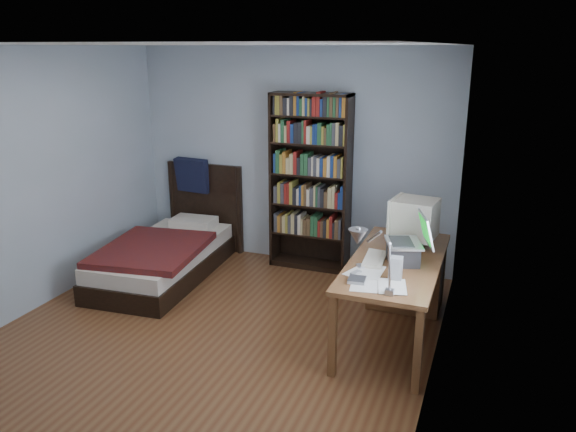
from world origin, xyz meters
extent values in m
plane|color=brown|center=(0.00, 0.00, 0.00)|extent=(4.20, 4.20, 0.00)
plane|color=white|center=(0.00, 0.00, 2.50)|extent=(4.20, 4.20, 0.00)
cube|color=#9DAFB8|center=(0.00, 2.10, 1.25)|extent=(3.80, 0.04, 2.50)
cube|color=#9DAFB8|center=(-1.90, 0.00, 1.25)|extent=(0.04, 4.20, 2.50)
cube|color=#9DAFB8|center=(1.90, 0.00, 1.25)|extent=(0.04, 4.20, 2.50)
cube|color=white|center=(1.89, -0.15, 1.45)|extent=(0.01, 1.14, 1.14)
cube|color=white|center=(1.88, -0.15, 1.45)|extent=(0.01, 1.00, 1.00)
cube|color=brown|center=(1.50, 0.61, 0.71)|extent=(0.75, 1.70, 0.04)
cube|color=brown|center=(1.18, -0.19, 0.34)|extent=(0.06, 0.06, 0.69)
cube|color=brown|center=(1.83, -0.19, 0.34)|extent=(0.06, 0.06, 0.69)
cube|color=brown|center=(1.18, 1.41, 0.34)|extent=(0.06, 0.06, 0.69)
cube|color=brown|center=(1.83, 1.41, 0.34)|extent=(0.06, 0.06, 0.69)
cube|color=brown|center=(1.50, 1.24, 0.34)|extent=(0.69, 0.40, 0.68)
cube|color=beige|center=(1.56, 1.03, 0.74)|extent=(0.27, 0.23, 0.03)
cylinder|color=beige|center=(1.56, 1.03, 0.79)|extent=(0.09, 0.09, 0.06)
cube|color=beige|center=(1.59, 1.03, 0.99)|extent=(0.41, 0.40, 0.35)
cube|color=beige|center=(1.40, 1.03, 0.99)|extent=(0.08, 0.37, 0.37)
cube|color=#3E6CE0|center=(1.39, 1.03, 0.99)|extent=(0.05, 0.28, 0.24)
cube|color=#2D2D30|center=(1.57, 0.55, 0.81)|extent=(0.33, 0.35, 0.17)
cube|color=silver|center=(1.57, 0.55, 0.91)|extent=(0.38, 0.44, 0.02)
cube|color=#2D2D30|center=(1.55, 0.55, 0.92)|extent=(0.26, 0.33, 0.00)
cube|color=silver|center=(1.74, 0.55, 1.05)|extent=(0.20, 0.38, 0.26)
cube|color=#0CBF26|center=(1.73, 0.55, 1.05)|extent=(0.15, 0.30, 0.21)
cube|color=#99999E|center=(1.59, -0.12, 0.75)|extent=(0.06, 0.05, 0.04)
cylinder|color=#99999E|center=(1.59, -0.19, 0.97)|extent=(0.02, 0.15, 0.41)
cylinder|color=#99999E|center=(1.51, -0.41, 1.26)|extent=(0.17, 0.34, 0.20)
cone|color=#99999E|center=(1.44, -0.57, 1.31)|extent=(0.13, 0.13, 0.10)
cube|color=beige|center=(1.34, 0.51, 0.74)|extent=(0.19, 0.43, 0.04)
cube|color=gray|center=(1.58, 0.17, 0.82)|extent=(0.10, 0.10, 0.19)
cylinder|color=#073309|center=(1.41, 0.80, 0.78)|extent=(0.06, 0.06, 0.11)
ellipsoid|color=silver|center=(1.51, 0.89, 0.75)|extent=(0.06, 0.11, 0.04)
cube|color=silver|center=(1.26, 0.32, 0.74)|extent=(0.09, 0.10, 0.02)
cube|color=gray|center=(1.26, 0.16, 0.74)|extent=(0.08, 0.11, 0.02)
cube|color=gray|center=(1.30, 0.02, 0.74)|extent=(0.14, 0.14, 0.03)
cube|color=black|center=(-0.16, 1.94, 1.00)|extent=(0.03, 0.30, 2.01)
cube|color=black|center=(0.71, 1.94, 1.00)|extent=(0.03, 0.30, 2.01)
cube|color=black|center=(0.28, 1.94, 1.99)|extent=(0.90, 0.30, 0.03)
cube|color=black|center=(0.28, 1.94, 0.03)|extent=(0.90, 0.30, 0.06)
cube|color=black|center=(0.28, 2.08, 1.00)|extent=(0.90, 0.02, 2.01)
cube|color=olive|center=(0.28, 1.92, 1.03)|extent=(0.82, 0.22, 1.81)
cube|color=black|center=(-1.15, 1.05, 0.11)|extent=(1.08, 1.96, 0.22)
cube|color=beige|center=(-1.15, 1.05, 0.30)|extent=(1.03, 1.89, 0.16)
cube|color=maroon|center=(-1.12, 0.81, 0.41)|extent=(1.17, 1.36, 0.07)
cube|color=beige|center=(-1.15, 1.75, 0.43)|extent=(0.54, 0.37, 0.12)
cube|color=black|center=(-1.15, 2.06, 0.55)|extent=(1.01, 0.05, 1.10)
cylinder|color=black|center=(-1.62, 2.04, 0.55)|extent=(0.06, 0.06, 1.10)
cylinder|color=black|center=(-0.68, 2.04, 0.55)|extent=(0.06, 0.06, 1.10)
cube|color=black|center=(-1.30, 2.03, 0.95)|extent=(0.46, 0.20, 0.43)
camera|label=1|loc=(2.23, -3.94, 2.48)|focal=35.00mm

